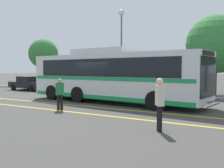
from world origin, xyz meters
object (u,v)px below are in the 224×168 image
object	(u,v)px
pedestrian_1	(160,101)
street_lamp	(121,31)
pedestrian_0	(60,92)
tree_0	(43,54)
tree_1	(216,44)
transit_bus	(112,75)
parked_car_0	(30,83)
parked_car_1	(76,84)

from	to	relation	value
pedestrian_1	street_lamp	xyz separation A→B (m)	(-8.40, 12.31, 4.47)
pedestrian_0	pedestrian_1	size ratio (longest dim) A/B	0.90
street_lamp	tree_0	world-z (taller)	street_lamp
pedestrian_1	tree_1	bearing A→B (deg)	-31.92
transit_bus	pedestrian_1	bearing A→B (deg)	48.94
transit_bus	pedestrian_1	size ratio (longest dim) A/B	6.82
parked_car_0	tree_1	distance (m)	17.56
tree_0	transit_bus	bearing A→B (deg)	-29.96
tree_1	transit_bus	bearing A→B (deg)	-118.90
tree_1	street_lamp	bearing A→B (deg)	-166.68
transit_bus	parked_car_0	distance (m)	12.66
transit_bus	parked_car_1	distance (m)	7.28
transit_bus	parked_car_0	size ratio (longest dim) A/B	2.74
parked_car_1	pedestrian_0	bearing A→B (deg)	-146.58
pedestrian_0	tree_1	xyz separation A→B (m)	(5.33, 12.40, 3.18)
transit_bus	parked_car_0	xyz separation A→B (m)	(-11.99, 3.92, -1.03)
pedestrian_0	tree_0	xyz separation A→B (m)	(-14.17, 12.55, 3.04)
pedestrian_1	tree_0	size ratio (longest dim) A/B	0.32
transit_bus	pedestrian_0	bearing A→B (deg)	-4.00
parked_car_0	tree_0	xyz separation A→B (m)	(-2.86, 4.64, 3.26)
parked_car_0	pedestrian_1	xyz separation A→B (m)	(17.37, -9.64, 0.33)
tree_1	pedestrian_0	bearing A→B (deg)	-113.24
pedestrian_1	parked_car_0	bearing A→B (deg)	26.08
pedestrian_0	tree_1	size ratio (longest dim) A/B	0.25
transit_bus	tree_0	size ratio (longest dim) A/B	2.15
pedestrian_1	street_lamp	size ratio (longest dim) A/B	0.24
tree_0	tree_1	size ratio (longest dim) A/B	0.89
transit_bus	pedestrian_0	size ratio (longest dim) A/B	7.57
tree_0	tree_1	bearing A→B (deg)	-0.43
parked_car_1	pedestrian_0	xyz separation A→B (m)	(5.39, -7.89, 0.14)
pedestrian_0	tree_1	bearing A→B (deg)	-154.57
transit_bus	street_lamp	xyz separation A→B (m)	(-3.02, 6.60, 3.77)
transit_bus	parked_car_0	bearing A→B (deg)	-102.41
parked_car_1	pedestrian_1	size ratio (longest dim) A/B	2.69
parked_car_0	parked_car_1	xyz separation A→B (m)	(5.92, -0.02, 0.08)
pedestrian_1	street_lamp	world-z (taller)	street_lamp
tree_1	parked_car_1	bearing A→B (deg)	-157.17
tree_0	parked_car_1	bearing A→B (deg)	-27.94
transit_bus	pedestrian_0	world-z (taller)	transit_bus
parked_car_1	street_lamp	xyz separation A→B (m)	(3.04, 2.69, 4.72)
pedestrian_0	street_lamp	distance (m)	11.77
street_lamp	tree_0	distance (m)	12.09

